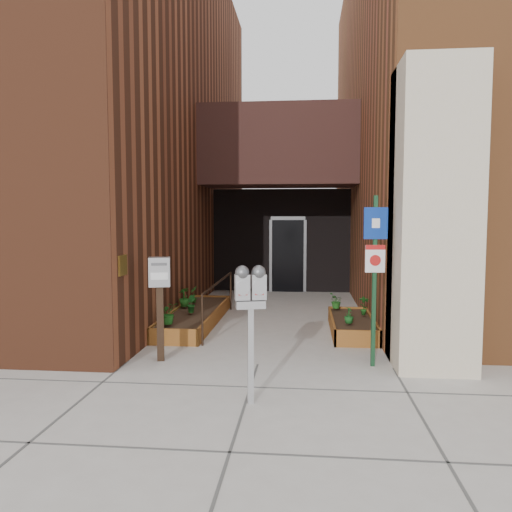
# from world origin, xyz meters

# --- Properties ---
(ground) EXTENTS (80.00, 80.00, 0.00)m
(ground) POSITION_xyz_m (0.00, 0.00, 0.00)
(ground) COLOR #9E9991
(ground) RESTS_ON ground
(architecture) EXTENTS (20.00, 14.60, 10.00)m
(architecture) POSITION_xyz_m (-0.18, 6.89, 4.98)
(architecture) COLOR brown
(architecture) RESTS_ON ground
(planter_left) EXTENTS (0.90, 3.60, 0.30)m
(planter_left) POSITION_xyz_m (-1.55, 2.70, 0.13)
(planter_left) COLOR brown
(planter_left) RESTS_ON ground
(planter_right) EXTENTS (0.80, 2.20, 0.30)m
(planter_right) POSITION_xyz_m (1.60, 2.20, 0.13)
(planter_right) COLOR brown
(planter_right) RESTS_ON ground
(handrail) EXTENTS (0.04, 3.34, 0.90)m
(handrail) POSITION_xyz_m (-1.05, 2.65, 0.75)
(handrail) COLOR black
(handrail) RESTS_ON ground
(parking_meter) EXTENTS (0.38, 0.22, 1.65)m
(parking_meter) POSITION_xyz_m (0.06, -1.54, 1.28)
(parking_meter) COLOR #AFAFB1
(parking_meter) RESTS_ON ground
(sign_post) EXTENTS (0.34, 0.09, 2.52)m
(sign_post) POSITION_xyz_m (1.71, 0.08, 1.55)
(sign_post) COLOR #153B21
(sign_post) RESTS_ON ground
(payment_dropbox) EXTENTS (0.36, 0.31, 1.60)m
(payment_dropbox) POSITION_xyz_m (-1.51, 0.07, 1.15)
(payment_dropbox) COLOR black
(payment_dropbox) RESTS_ON ground
(shrub_left_a) EXTENTS (0.47, 0.47, 0.39)m
(shrub_left_a) POSITION_xyz_m (-1.72, 1.28, 0.49)
(shrub_left_a) COLOR #1E601B
(shrub_left_a) RESTS_ON planter_left
(shrub_left_b) EXTENTS (0.26, 0.26, 0.35)m
(shrub_left_b) POSITION_xyz_m (-1.56, 2.34, 0.48)
(shrub_left_b) COLOR #17521A
(shrub_left_b) RESTS_ON planter_left
(shrub_left_c) EXTENTS (0.32, 0.32, 0.40)m
(shrub_left_c) POSITION_xyz_m (-1.85, 2.99, 0.50)
(shrub_left_c) COLOR #1F5F1B
(shrub_left_c) RESTS_ON planter_left
(shrub_left_d) EXTENTS (0.26, 0.26, 0.37)m
(shrub_left_d) POSITION_xyz_m (-1.75, 3.43, 0.49)
(shrub_left_d) COLOR #215518
(shrub_left_d) RESTS_ON planter_left
(shrub_right_a) EXTENTS (0.17, 0.17, 0.30)m
(shrub_right_a) POSITION_xyz_m (1.49, 1.66, 0.45)
(shrub_right_a) COLOR #18541C
(shrub_right_a) RESTS_ON planter_right
(shrub_right_b) EXTENTS (0.26, 0.26, 0.37)m
(shrub_right_b) POSITION_xyz_m (1.85, 2.45, 0.49)
(shrub_right_b) COLOR #185017
(shrub_right_b) RESTS_ON planter_right
(shrub_right_c) EXTENTS (0.36, 0.36, 0.32)m
(shrub_right_c) POSITION_xyz_m (1.35, 3.06, 0.46)
(shrub_right_c) COLOR #1F5B1A
(shrub_right_c) RESTS_ON planter_right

